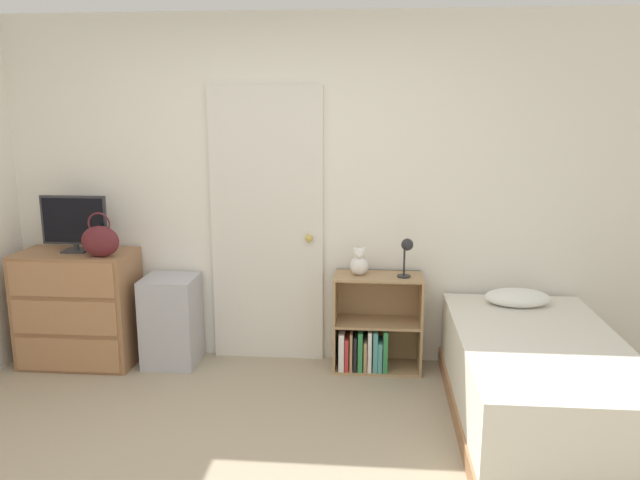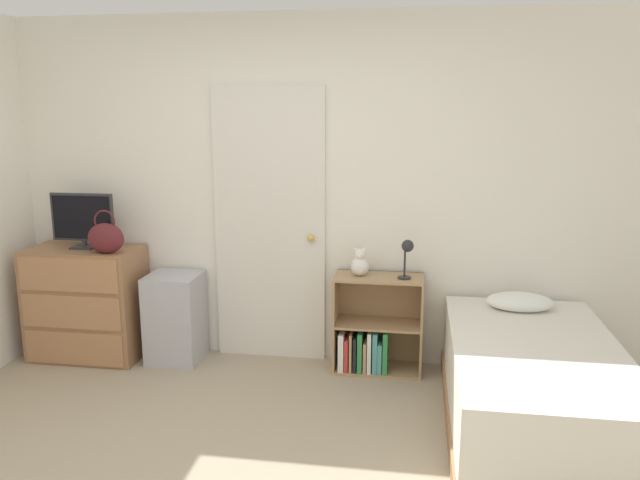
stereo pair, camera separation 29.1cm
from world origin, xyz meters
The scene contains 10 objects.
wall_back centered at (0.00, 2.02, 1.27)m, with size 10.00×0.06×2.55m.
door_closed centered at (-0.09, 1.97, 1.02)m, with size 0.83×0.09×2.05m.
dresser centered at (-1.48, 1.74, 0.43)m, with size 0.83×0.46×0.85m.
tv centered at (-1.47, 1.76, 1.07)m, with size 0.49×0.16×0.41m.
handbag centered at (-1.22, 1.62, 0.97)m, with size 0.27×0.13×0.32m.
storage_bin centered at (-0.79, 1.78, 0.33)m, with size 0.38×0.38×0.67m.
bookshelf centered at (0.70, 1.82, 0.27)m, with size 0.64×0.31×0.71m.
teddy_bear centered at (0.60, 1.82, 0.80)m, with size 0.13×0.13×0.20m.
desk_lamp centered at (0.93, 1.78, 0.91)m, with size 0.11×0.10×0.28m.
bed centered at (1.70, 1.08, 0.28)m, with size 0.99×1.81×0.66m.
Camera 2 is at (0.98, -2.48, 1.89)m, focal length 35.00 mm.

